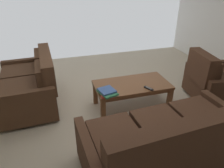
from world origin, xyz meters
name	(u,v)px	position (x,y,z in m)	size (l,w,h in m)	color
ground_plane	(111,117)	(0.00, 0.00, 0.00)	(5.83, 5.71, 0.01)	#B7A88E
sofa_main	(167,142)	(-0.32, 1.10, 0.36)	(1.92, 0.99, 0.86)	black
loveseat_near	(31,85)	(1.19, -0.75, 0.37)	(0.93, 1.44, 0.89)	black
coffee_table	(132,87)	(-0.41, -0.18, 0.38)	(1.22, 0.63, 0.44)	brown
armchair_side	(214,82)	(-1.86, 0.03, 0.36)	(0.98, 0.98, 0.89)	black
book_stack	(107,92)	(0.08, 0.04, 0.48)	(0.29, 0.34, 0.08)	#C63833
tv_remote	(149,88)	(-0.59, 0.06, 0.45)	(0.11, 0.16, 0.02)	black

